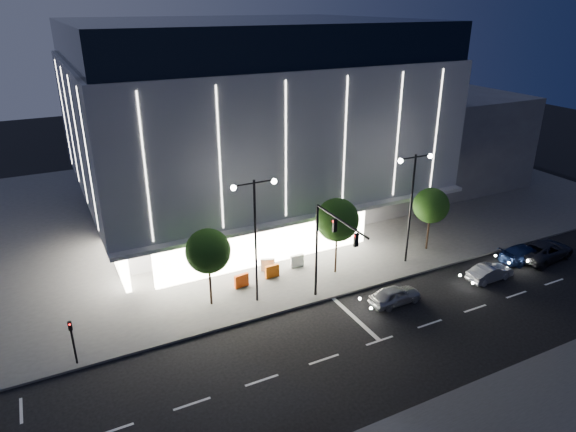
% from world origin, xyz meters
% --- Properties ---
extents(ground, '(160.00, 160.00, 0.00)m').
position_xyz_m(ground, '(0.00, 0.00, 0.00)').
color(ground, black).
rests_on(ground, ground).
extents(sidewalk_museum, '(70.00, 40.00, 0.15)m').
position_xyz_m(sidewalk_museum, '(5.00, 24.00, 0.07)').
color(sidewalk_museum, '#474747').
rests_on(sidewalk_museum, ground).
extents(museum, '(30.00, 25.80, 18.00)m').
position_xyz_m(museum, '(2.98, 22.31, 9.27)').
color(museum, '#4C4C51').
rests_on(museum, ground).
extents(annex_building, '(16.00, 20.00, 10.00)m').
position_xyz_m(annex_building, '(26.00, 24.00, 5.00)').
color(annex_building, '#4C4C51').
rests_on(annex_building, ground).
extents(traffic_mast, '(0.33, 5.89, 7.07)m').
position_xyz_m(traffic_mast, '(1.00, 3.34, 5.03)').
color(traffic_mast, black).
rests_on(traffic_mast, ground).
extents(street_lamp_west, '(3.16, 0.36, 9.00)m').
position_xyz_m(street_lamp_west, '(-3.00, 6.00, 5.96)').
color(street_lamp_west, black).
rests_on(street_lamp_west, ground).
extents(street_lamp_east, '(3.16, 0.36, 9.00)m').
position_xyz_m(street_lamp_east, '(10.00, 6.00, 5.96)').
color(street_lamp_east, black).
rests_on(street_lamp_east, ground).
extents(ped_signal_far, '(0.22, 0.24, 3.00)m').
position_xyz_m(ped_signal_far, '(-15.00, 4.50, 1.89)').
color(ped_signal_far, black).
rests_on(ped_signal_far, ground).
extents(tree_left, '(3.02, 3.02, 5.72)m').
position_xyz_m(tree_left, '(-5.97, 7.02, 4.03)').
color(tree_left, black).
rests_on(tree_left, ground).
extents(tree_mid, '(3.25, 3.25, 6.15)m').
position_xyz_m(tree_mid, '(4.03, 7.02, 4.33)').
color(tree_mid, black).
rests_on(tree_mid, ground).
extents(tree_right, '(2.91, 2.91, 5.51)m').
position_xyz_m(tree_right, '(13.03, 7.02, 3.88)').
color(tree_right, black).
rests_on(tree_right, ground).
extents(car_lead, '(3.88, 1.65, 1.31)m').
position_xyz_m(car_lead, '(5.48, 1.53, 0.65)').
color(car_lead, '#A5A8AC').
rests_on(car_lead, ground).
extents(car_second, '(3.82, 1.39, 1.25)m').
position_xyz_m(car_second, '(13.88, 0.95, 0.63)').
color(car_second, '#B2B4BA').
rests_on(car_second, ground).
extents(car_third, '(4.65, 2.00, 1.34)m').
position_xyz_m(car_third, '(18.79, 1.95, 0.67)').
color(car_third, '#14234E').
rests_on(car_third, ground).
extents(car_fourth, '(5.63, 2.98, 1.51)m').
position_xyz_m(car_fourth, '(20.50, 1.48, 0.75)').
color(car_fourth, '#303035').
rests_on(car_fourth, ground).
extents(barrier_a, '(1.12, 0.41, 1.00)m').
position_xyz_m(barrier_a, '(-3.27, 8.19, 0.65)').
color(barrier_a, '#FD4C0E').
rests_on(barrier_a, sidewalk_museum).
extents(barrier_b, '(1.12, 0.63, 1.00)m').
position_xyz_m(barrier_b, '(-0.55, 9.57, 0.65)').
color(barrier_b, silver).
rests_on(barrier_b, sidewalk_museum).
extents(barrier_c, '(1.11, 0.29, 1.00)m').
position_xyz_m(barrier_c, '(-0.69, 8.46, 0.65)').
color(barrier_c, '#D0580B').
rests_on(barrier_c, sidewalk_museum).
extents(barrier_d, '(1.11, 0.28, 1.00)m').
position_xyz_m(barrier_d, '(1.77, 9.11, 0.65)').
color(barrier_d, white).
rests_on(barrier_d, sidewalk_museum).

